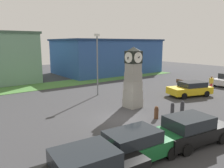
{
  "coord_description": "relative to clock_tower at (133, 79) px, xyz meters",
  "views": [
    {
      "loc": [
        -10.0,
        -11.57,
        5.5
      ],
      "look_at": [
        1.04,
        2.73,
        2.08
      ],
      "focal_mm": 35.0,
      "sensor_mm": 36.0,
      "label": 1
    }
  ],
  "objects": [
    {
      "name": "ground_plane",
      "position": [
        -2.61,
        -1.82,
        -2.44
      ],
      "size": [
        85.33,
        85.33,
        0.0
      ],
      "primitive_type": "plane",
      "color": "#38383A"
    },
    {
      "name": "clock_tower",
      "position": [
        0.0,
        0.0,
        0.0
      ],
      "size": [
        1.39,
        1.47,
        5.17
      ],
      "color": "gray",
      "rests_on": "ground_plane"
    },
    {
      "name": "bollard_near_tower",
      "position": [
        2.17,
        -3.5,
        -1.96
      ],
      "size": [
        0.31,
        0.31,
        0.94
      ],
      "color": "#333338",
      "rests_on": "ground_plane"
    },
    {
      "name": "bollard_mid_row",
      "position": [
        0.88,
        -3.51,
        -1.93
      ],
      "size": [
        0.28,
        0.28,
        1.01
      ],
      "color": "#333338",
      "rests_on": "ground_plane"
    },
    {
      "name": "bollard_far_row",
      "position": [
        -0.65,
        -3.24,
        -1.96
      ],
      "size": [
        0.32,
        0.32,
        0.95
      ],
      "color": "brown",
      "rests_on": "ground_plane"
    },
    {
      "name": "car_near_tower",
      "position": [
        -5.89,
        -6.57,
        -1.65
      ],
      "size": [
        4.64,
        2.17,
        1.54
      ],
      "color": "#19602D",
      "rests_on": "ground_plane"
    },
    {
      "name": "car_by_building",
      "position": [
        -2.22,
        -7.1,
        -1.63
      ],
      "size": [
        4.65,
        2.55,
        1.6
      ],
      "color": "black",
      "rests_on": "ground_plane"
    },
    {
      "name": "car_far_lot",
      "position": [
        7.54,
        -0.73,
        -1.66
      ],
      "size": [
        4.88,
        3.28,
        1.51
      ],
      "color": "gold",
      "rests_on": "ground_plane"
    },
    {
      "name": "bench",
      "position": [
        11.11,
        2.79,
        -1.91
      ],
      "size": [
        0.8,
        1.67,
        0.9
      ],
      "color": "brown",
      "rests_on": "ground_plane"
    },
    {
      "name": "pedestrian_crossing_lot",
      "position": [
        11.82,
        -0.69,
        -1.46
      ],
      "size": [
        0.47,
        0.42,
        1.7
      ],
      "color": "red",
      "rests_on": "ground_plane"
    },
    {
      "name": "street_lamp_far_side",
      "position": [
        0.06,
        5.51,
        1.26
      ],
      "size": [
        0.5,
        0.24,
        6.4
      ],
      "color": "slate",
      "rests_on": "ground_plane"
    },
    {
      "name": "storefront_low_left",
      "position": [
        11.66,
        19.59,
        0.64
      ],
      "size": [
        18.53,
        12.15,
        6.13
      ],
      "color": "#2D5193",
      "rests_on": "ground_plane"
    },
    {
      "name": "grass_verge_far",
      "position": [
        -5.13,
        13.82,
        -2.42
      ],
      "size": [
        51.2,
        4.38,
        0.04
      ],
      "primitive_type": "cube",
      "color": "#477A38",
      "rests_on": "ground_plane"
    }
  ]
}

